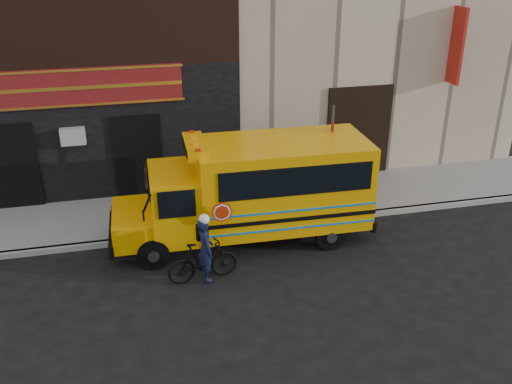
{
  "coord_description": "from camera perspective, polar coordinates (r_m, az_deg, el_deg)",
  "views": [
    {
      "loc": [
        -3.45,
        -11.22,
        7.73
      ],
      "look_at": [
        -0.34,
        1.85,
        1.51
      ],
      "focal_mm": 40.0,
      "sensor_mm": 36.0,
      "label": 1
    }
  ],
  "objects": [
    {
      "name": "school_bus",
      "position": [
        15.05,
        0.07,
        0.43
      ],
      "size": [
        6.95,
        2.46,
        2.92
      ],
      "color": "black",
      "rests_on": "ground"
    },
    {
      "name": "sign_pole",
      "position": [
        16.04,
        7.46,
        3.22
      ],
      "size": [
        0.1,
        0.3,
        3.42
      ],
      "color": "#3C433E",
      "rests_on": "ground"
    },
    {
      "name": "bicycle",
      "position": [
        13.76,
        -5.33,
        -6.89
      ],
      "size": [
        1.78,
        0.7,
        1.04
      ],
      "primitive_type": "imported",
      "rotation": [
        0.0,
        0.0,
        1.69
      ],
      "color": "black",
      "rests_on": "ground"
    },
    {
      "name": "ground",
      "position": [
        14.06,
        3.13,
        -8.56
      ],
      "size": [
        120.0,
        120.0,
        0.0
      ],
      "primitive_type": "plane",
      "color": "black",
      "rests_on": "ground"
    },
    {
      "name": "curb",
      "position": [
        16.17,
        0.56,
        -3.41
      ],
      "size": [
        40.0,
        0.2,
        0.15
      ],
      "primitive_type": "cube",
      "color": "gray",
      "rests_on": "ground"
    },
    {
      "name": "cyclist",
      "position": [
        13.59,
        -5.09,
        -5.89
      ],
      "size": [
        0.47,
        0.64,
        1.62
      ],
      "primitive_type": "imported",
      "rotation": [
        0.0,
        0.0,
        1.72
      ],
      "color": "black",
      "rests_on": "ground"
    },
    {
      "name": "sidewalk",
      "position": [
        17.47,
        -0.62,
        -1.15
      ],
      "size": [
        40.0,
        3.0,
        0.15
      ],
      "primitive_type": "cube",
      "color": "gray",
      "rests_on": "ground"
    }
  ]
}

